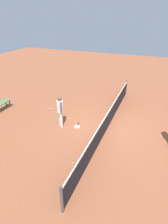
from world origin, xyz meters
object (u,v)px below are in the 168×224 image
object	(u,v)px
tennis_ball_stray_left	(70,118)
player_near_side	(60,109)
tennis_ball_baseline	(49,109)
courtside_bench	(0,105)
tennis_ball_midcourt	(73,163)
tennis_ball_near_player	(52,109)
tennis_racket_near_player	(77,126)

from	to	relation	value
tennis_ball_stray_left	player_near_side	bearing A→B (deg)	-5.67
tennis_ball_baseline	courtside_bench	bearing A→B (deg)	-65.69
player_near_side	tennis_ball_baseline	xyz separation A→B (m)	(-1.36, -1.60, -0.98)
player_near_side	tennis_ball_midcourt	size ratio (longest dim) A/B	25.76
tennis_ball_baseline	courtside_bench	distance (m)	2.94
tennis_ball_near_player	courtside_bench	bearing A→B (deg)	-63.74
tennis_ball_baseline	player_near_side	bearing A→B (deg)	49.76
tennis_ball_near_player	tennis_ball_midcourt	world-z (taller)	same
tennis_racket_near_player	tennis_ball_baseline	size ratio (longest dim) A/B	9.14
courtside_bench	tennis_ball_midcourt	bearing A→B (deg)	67.44
tennis_ball_stray_left	courtside_bench	world-z (taller)	courtside_bench
tennis_ball_stray_left	tennis_ball_baseline	bearing A→B (deg)	-106.86
tennis_ball_midcourt	courtside_bench	world-z (taller)	courtside_bench
tennis_ball_midcourt	tennis_ball_near_player	bearing A→B (deg)	-139.84
player_near_side	tennis_ball_stray_left	world-z (taller)	player_near_side
tennis_racket_near_player	tennis_ball_baseline	xyz separation A→B (m)	(-1.10, -2.42, 0.02)
tennis_ball_midcourt	courtside_bench	distance (m)	6.54
player_near_side	tennis_ball_stray_left	bearing A→B (deg)	174.33
player_near_side	tennis_ball_midcourt	xyz separation A→B (m)	(2.35, 1.77, -0.98)
player_near_side	tennis_racket_near_player	size ratio (longest dim) A/B	2.82
tennis_ball_near_player	tennis_ball_stray_left	bearing A→B (deg)	66.76
tennis_racket_near_player	tennis_ball_baseline	bearing A→B (deg)	-114.49
tennis_ball_baseline	tennis_ball_stray_left	distance (m)	1.76
tennis_ball_near_player	tennis_ball_midcourt	bearing A→B (deg)	40.16
tennis_racket_near_player	tennis_ball_stray_left	size ratio (longest dim) A/B	9.14
tennis_racket_near_player	courtside_bench	xyz separation A→B (m)	(0.10, -5.08, 0.40)
player_near_side	courtside_bench	bearing A→B (deg)	-92.13
tennis_ball_midcourt	tennis_ball_baseline	size ratio (longest dim) A/B	1.00
player_near_side	tennis_ball_stray_left	xyz separation A→B (m)	(-0.85, 0.08, -0.98)
tennis_ball_midcourt	courtside_bench	xyz separation A→B (m)	(-2.51, -6.03, 0.38)
courtside_bench	tennis_racket_near_player	bearing A→B (deg)	91.07
tennis_ball_baseline	tennis_ball_stray_left	bearing A→B (deg)	73.14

